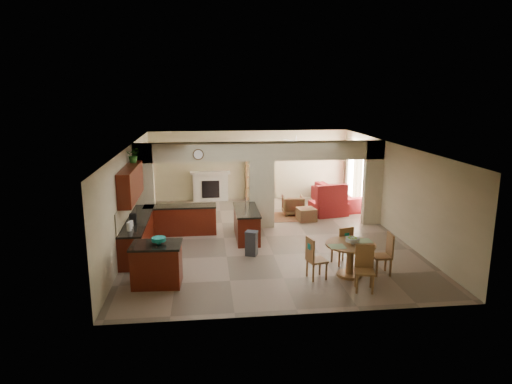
{
  "coord_description": "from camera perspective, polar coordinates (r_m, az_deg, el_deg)",
  "views": [
    {
      "loc": [
        -1.8,
        -13.24,
        4.42
      ],
      "look_at": [
        -0.27,
        0.3,
        1.34
      ],
      "focal_mm": 32.0,
      "sensor_mm": 36.0,
      "label": 1
    }
  ],
  "objects": [
    {
      "name": "shelving_unit",
      "position": [
        18.52,
        0.32,
        1.78
      ],
      "size": [
        1.0,
        0.32,
        1.8
      ],
      "primitive_type": "cube",
      "color": "brown",
      "rests_on": "floor"
    },
    {
      "name": "drape_b_right",
      "position": [
        19.01,
        11.19,
        2.73
      ],
      "size": [
        0.1,
        0.28,
        2.3
      ],
      "primitive_type": "cube",
      "color": "#401A19",
      "rests_on": "wall_right"
    },
    {
      "name": "chair_east",
      "position": [
        11.58,
        15.87,
        -7.26
      ],
      "size": [
        0.44,
        0.43,
        1.02
      ],
      "rotation": [
        0.0,
        0.0,
        4.68
      ],
      "color": "brown",
      "rests_on": "floor"
    },
    {
      "name": "chair_south",
      "position": [
        10.62,
        13.4,
        -8.98
      ],
      "size": [
        0.51,
        0.51,
        1.02
      ],
      "rotation": [
        0.0,
        0.0,
        -0.25
      ],
      "color": "brown",
      "rests_on": "floor"
    },
    {
      "name": "partition_right_pier",
      "position": [
        15.56,
        14.37,
        1.14
      ],
      "size": [
        0.6,
        0.25,
        2.8
      ],
      "primitive_type": "cube",
      "color": "#C4B78F",
      "rests_on": "floor"
    },
    {
      "name": "window_a",
      "position": [
        16.89,
        13.65,
        1.37
      ],
      "size": [
        0.02,
        0.9,
        1.9
      ],
      "primitive_type": "cube",
      "color": "white",
      "rests_on": "wall_right"
    },
    {
      "name": "window_b",
      "position": [
        18.46,
        11.87,
        2.41
      ],
      "size": [
        0.02,
        0.9,
        1.9
      ],
      "primitive_type": "cube",
      "color": "white",
      "rests_on": "wall_right"
    },
    {
      "name": "ceiling_fan",
      "position": [
        16.68,
        5.02,
        6.28
      ],
      "size": [
        1.0,
        1.0,
        0.1
      ],
      "primitive_type": "cylinder",
      "color": "white",
      "rests_on": "ceiling"
    },
    {
      "name": "fireplace",
      "position": [
        18.47,
        -5.7,
        0.78
      ],
      "size": [
        1.6,
        0.35,
        1.2
      ],
      "color": "beige",
      "rests_on": "floor"
    },
    {
      "name": "kitchen_counter",
      "position": [
        13.66,
        -12.36,
        -4.4
      ],
      "size": [
        2.52,
        3.29,
        1.48
      ],
      "color": "#480F08",
      "rests_on": "floor"
    },
    {
      "name": "chaise",
      "position": [
        16.61,
        9.03,
        -2.03
      ],
      "size": [
        1.34,
        1.17,
        0.47
      ],
      "primitive_type": "cube",
      "rotation": [
        0.0,
        0.0,
        0.2
      ],
      "color": "maroon",
      "rests_on": "floor"
    },
    {
      "name": "drape_a_right",
      "position": [
        17.43,
        12.86,
        1.76
      ],
      "size": [
        0.1,
        0.28,
        2.3
      ],
      "primitive_type": "cube",
      "color": "#401A19",
      "rests_on": "wall_right"
    },
    {
      "name": "wall_right",
      "position": [
        14.77,
        16.82,
        0.38
      ],
      "size": [
        0.0,
        10.0,
        10.0
      ],
      "primitive_type": "plane",
      "rotation": [
        1.57,
        0.0,
        -1.57
      ],
      "color": "#C4B78F",
      "rests_on": "floor"
    },
    {
      "name": "trash_can",
      "position": [
        12.43,
        -0.57,
        -6.55
      ],
      "size": [
        0.37,
        0.34,
        0.63
      ],
      "primitive_type": "cube",
      "rotation": [
        0.0,
        0.0,
        -0.39
      ],
      "color": "#323235",
      "rests_on": "floor"
    },
    {
      "name": "drape_b_left",
      "position": [
        17.89,
        12.34,
        2.06
      ],
      "size": [
        0.1,
        0.28,
        2.3
      ],
      "primitive_type": "cube",
      "color": "#401A19",
      "rests_on": "wall_right"
    },
    {
      "name": "peninsula",
      "position": [
        13.76,
        -1.19,
        -4.0
      ],
      "size": [
        0.7,
        1.85,
        0.91
      ],
      "color": "#480F08",
      "rests_on": "floor"
    },
    {
      "name": "glazed_door",
      "position": [
        17.7,
        12.7,
        1.44
      ],
      "size": [
        0.02,
        0.7,
        2.1
      ],
      "primitive_type": "cube",
      "color": "white",
      "rests_on": "wall_right"
    },
    {
      "name": "sofa",
      "position": [
        17.95,
        10.22,
        -0.42
      ],
      "size": [
        2.88,
        1.56,
        0.8
      ],
      "primitive_type": "imported",
      "rotation": [
        0.0,
        0.0,
        1.76
      ],
      "color": "maroon",
      "rests_on": "floor"
    },
    {
      "name": "chair_north",
      "position": [
        11.92,
        10.88,
        -6.42
      ],
      "size": [
        0.53,
        0.53,
        1.02
      ],
      "rotation": [
        0.0,
        0.0,
        3.44
      ],
      "color": "brown",
      "rests_on": "floor"
    },
    {
      "name": "partition_left_pier",
      "position": [
        14.68,
        -13.76,
        0.49
      ],
      "size": [
        0.6,
        0.25,
        2.8
      ],
      "primitive_type": "cube",
      "color": "#C4B78F",
      "rests_on": "floor"
    },
    {
      "name": "wall_left",
      "position": [
        13.76,
        -15.5,
        -0.42
      ],
      "size": [
        0.0,
        10.0,
        10.0
      ],
      "primitive_type": "plane",
      "rotation": [
        1.57,
        0.0,
        1.57
      ],
      "color": "#C4B78F",
      "rests_on": "floor"
    },
    {
      "name": "armchair",
      "position": [
        16.47,
        4.64,
        -1.65
      ],
      "size": [
        0.76,
        0.78,
        0.68
      ],
      "primitive_type": "imported",
      "rotation": [
        0.0,
        0.0,
        3.1
      ],
      "color": "maroon",
      "rests_on": "floor"
    },
    {
      "name": "rug",
      "position": [
        16.24,
        4.44,
        -3.08
      ],
      "size": [
        1.6,
        1.3,
        0.01
      ],
      "primitive_type": "cube",
      "color": "brown",
      "rests_on": "floor"
    },
    {
      "name": "upper_cabinets",
      "position": [
        12.85,
        -15.38,
        1.06
      ],
      "size": [
        0.35,
        2.4,
        0.9
      ],
      "primitive_type": "cube",
      "color": "#480F08",
      "rests_on": "wall_left"
    },
    {
      "name": "wall_back",
      "position": [
        18.58,
        -0.82,
        3.37
      ],
      "size": [
        8.0,
        0.0,
        8.0
      ],
      "primitive_type": "plane",
      "rotation": [
        1.57,
        0.0,
        0.0
      ],
      "color": "#C4B78F",
      "rests_on": "floor"
    },
    {
      "name": "dining_table",
      "position": [
        11.27,
        11.69,
        -7.7
      ],
      "size": [
        1.2,
        1.2,
        0.82
      ],
      "color": "brown",
      "rests_on": "floor"
    },
    {
      "name": "floor",
      "position": [
        14.07,
        1.22,
        -5.57
      ],
      "size": [
        10.0,
        10.0,
        0.0
      ],
      "primitive_type": "plane",
      "color": "#7E6A57",
      "rests_on": "ground"
    },
    {
      "name": "ottoman",
      "position": [
        15.77,
        6.3,
        -2.8
      ],
      "size": [
        0.66,
        0.66,
        0.43
      ],
      "primitive_type": "cube",
      "rotation": [
        0.0,
        0.0,
        0.12
      ],
      "color": "maroon",
      "rests_on": "floor"
    },
    {
      "name": "drape_a_left",
      "position": [
        16.32,
        14.23,
        0.96
      ],
      "size": [
        0.1,
        0.28,
        2.3
      ],
      "primitive_type": "cube",
      "color": "#401A19",
      "rests_on": "wall_right"
    },
    {
      "name": "ceiling",
      "position": [
        13.46,
        1.27,
        5.82
      ],
      "size": [
        10.0,
        10.0,
        0.0
      ],
      "primitive_type": "plane",
      "rotation": [
        3.14,
        0.0,
        0.0
      ],
      "color": "white",
      "rests_on": "wall_back"
    },
    {
      "name": "partition_center_pier",
      "position": [
        14.73,
        0.72,
        -0.29
      ],
      "size": [
        0.8,
        0.25,
        2.2
      ],
      "primitive_type": "cube",
      "color": "#C4B78F",
      "rests_on": "floor"
    },
    {
      "name": "chair_west",
      "position": [
        10.96,
        7.23,
        -8.03
      ],
      "size": [
        0.5,
        0.5,
        1.02
      ],
      "rotation": [
        0.0,
        0.0,
        1.79
      ],
      "color": "brown",
      "rests_on": "floor"
    },
    {
      "name": "plant",
      "position": [
        13.49,
        -15.07,
        4.5
      ],
      "size": [
        0.41,
        0.36,
        0.44
      ],
      "primitive_type": "imported",
      "rotation": [
        0.0,
        0.0,
        -0.03
      ],
      "color": "#195215",
      "rests_on": "upper_cabinets"
    },
    {
      "name": "kitchen_island",
      "position": [
        10.82,
        -12.28,
        -8.83
      ],
      "size": [
        1.17,
        0.87,
        0.98
      ],
      "rotation": [
        0.0,
        0.0,
        -0.05
      ],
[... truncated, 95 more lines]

